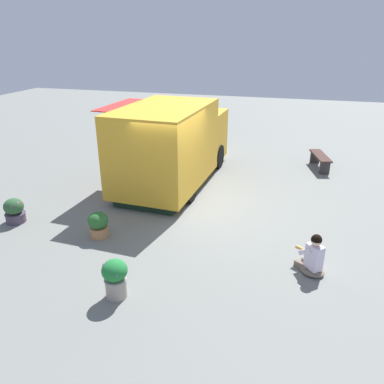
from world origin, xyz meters
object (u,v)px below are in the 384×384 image
(planter_flowering_near, at_px, (14,211))
(food_truck, at_px, (173,146))
(planter_flowering_far, at_px, (98,224))
(planter_flowering_side, at_px, (115,277))
(person_customer, at_px, (313,257))
(plaza_bench, at_px, (320,158))

(planter_flowering_near, bearing_deg, food_truck, -38.09)
(planter_flowering_far, bearing_deg, food_truck, -8.20)
(food_truck, bearing_deg, planter_flowering_side, -171.91)
(planter_flowering_far, bearing_deg, planter_flowering_near, 87.66)
(food_truck, distance_m, planter_flowering_side, 5.98)
(planter_flowering_near, bearing_deg, planter_flowering_far, -92.34)
(food_truck, relative_size, planter_flowering_far, 8.62)
(food_truck, xyz_separation_m, planter_flowering_far, (-3.95, 0.57, -0.89))
(food_truck, relative_size, planter_flowering_near, 8.50)
(planter_flowering_near, xyz_separation_m, planter_flowering_far, (-0.10, -2.45, 0.01))
(person_customer, height_order, planter_flowering_side, person_customer)
(planter_flowering_side, bearing_deg, planter_flowering_far, 36.17)
(person_customer, bearing_deg, food_truck, 46.64)
(planter_flowering_far, height_order, plaza_bench, planter_flowering_far)
(planter_flowering_near, relative_size, plaza_bench, 0.42)
(planter_flowering_near, distance_m, plaza_bench, 10.06)
(planter_flowering_near, xyz_separation_m, planter_flowering_side, (-2.02, -3.85, 0.10))
(planter_flowering_side, relative_size, plaza_bench, 0.50)
(person_customer, height_order, planter_flowering_far, person_customer)
(person_customer, relative_size, plaza_bench, 0.56)
(planter_flowering_near, height_order, plaza_bench, planter_flowering_near)
(food_truck, height_order, plaza_bench, food_truck)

